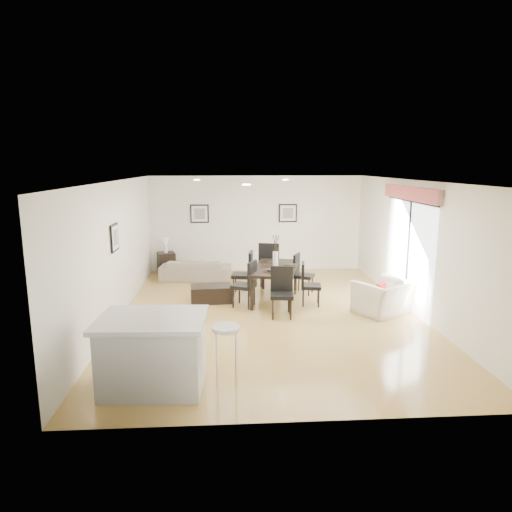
{
  "coord_description": "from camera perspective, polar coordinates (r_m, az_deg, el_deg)",
  "views": [
    {
      "loc": [
        -0.85,
        -8.89,
        3.01
      ],
      "look_at": [
        -0.24,
        0.4,
        1.14
      ],
      "focal_mm": 32.0,
      "sensor_mm": 36.0,
      "label": 1
    }
  ],
  "objects": [
    {
      "name": "ground",
      "position": [
        9.42,
        1.65,
        -7.25
      ],
      "size": [
        8.0,
        8.0,
        0.0
      ],
      "primitive_type": "plane",
      "color": "tan",
      "rests_on": "ground"
    },
    {
      "name": "wall_back",
      "position": [
        13.02,
        0.03,
        4.06
      ],
      "size": [
        6.0,
        0.04,
        2.7
      ],
      "primitive_type": "cube",
      "color": "white",
      "rests_on": "ground"
    },
    {
      "name": "wall_front",
      "position": [
        5.23,
        5.86,
        -7.19
      ],
      "size": [
        6.0,
        0.04,
        2.7
      ],
      "primitive_type": "cube",
      "color": "white",
      "rests_on": "ground"
    },
    {
      "name": "wall_left",
      "position": [
        9.29,
        -17.05,
        0.58
      ],
      "size": [
        0.04,
        8.0,
        2.7
      ],
      "primitive_type": "cube",
      "color": "white",
      "rests_on": "ground"
    },
    {
      "name": "wall_right",
      "position": [
        9.83,
        19.39,
        1.0
      ],
      "size": [
        0.04,
        8.0,
        2.7
      ],
      "primitive_type": "cube",
      "color": "white",
      "rests_on": "ground"
    },
    {
      "name": "ceiling",
      "position": [
        8.93,
        1.75,
        9.39
      ],
      "size": [
        6.0,
        8.0,
        0.02
      ],
      "primitive_type": "cube",
      "color": "white",
      "rests_on": "wall_back"
    },
    {
      "name": "sofa",
      "position": [
        12.21,
        -7.57,
        -1.69
      ],
      "size": [
        1.89,
        0.86,
        0.54
      ],
      "primitive_type": "imported",
      "rotation": [
        0.0,
        0.0,
        3.06
      ],
      "color": "gray",
      "rests_on": "ground"
    },
    {
      "name": "armchair",
      "position": [
        9.72,
        15.65,
        -5.0
      ],
      "size": [
        1.37,
        1.32,
        0.68
      ],
      "primitive_type": "imported",
      "rotation": [
        0.0,
        0.0,
        3.68
      ],
      "color": "#EEE4CD",
      "rests_on": "ground"
    },
    {
      "name": "dining_table",
      "position": [
        10.23,
        2.44,
        -1.78
      ],
      "size": [
        1.29,
        1.98,
        0.76
      ],
      "rotation": [
        0.0,
        0.0,
        -0.22
      ],
      "color": "black",
      "rests_on": "ground"
    },
    {
      "name": "dining_chair_wnear",
      "position": [
        9.73,
        -1.07,
        -3.19
      ],
      "size": [
        0.6,
        0.6,
        1.01
      ],
      "rotation": [
        0.0,
        0.0,
        -1.99
      ],
      "color": "black",
      "rests_on": "ground"
    },
    {
      "name": "dining_chair_wfar",
      "position": [
        10.63,
        -1.26,
        -1.86
      ],
      "size": [
        0.53,
        0.53,
        1.03
      ],
      "rotation": [
        0.0,
        0.0,
        -1.72
      ],
      "color": "black",
      "rests_on": "ground"
    },
    {
      "name": "dining_chair_enear",
      "position": [
        9.93,
        6.44,
        -3.2
      ],
      "size": [
        0.48,
        0.48,
        0.94
      ],
      "rotation": [
        0.0,
        0.0,
        1.41
      ],
      "color": "black",
      "rests_on": "ground"
    },
    {
      "name": "dining_chair_efar",
      "position": [
        10.82,
        5.6,
        -1.94
      ],
      "size": [
        0.56,
        0.56,
        0.94
      ],
      "rotation": [
        0.0,
        0.0,
        1.14
      ],
      "color": "black",
      "rests_on": "ground"
    },
    {
      "name": "dining_chair_head",
      "position": [
        9.17,
        3.24,
        -4.13
      ],
      "size": [
        0.49,
        0.49,
        1.0
      ],
      "rotation": [
        0.0,
        0.0,
        -0.1
      ],
      "color": "black",
      "rests_on": "ground"
    },
    {
      "name": "dining_chair_foot",
      "position": [
        11.32,
        1.7,
        -0.77
      ],
      "size": [
        0.62,
        0.62,
        1.12
      ],
      "rotation": [
        0.0,
        0.0,
        2.88
      ],
      "color": "black",
      "rests_on": "ground"
    },
    {
      "name": "vase",
      "position": [
        10.14,
        2.46,
        0.41
      ],
      "size": [
        0.79,
        1.29,
        0.73
      ],
      "color": "white",
      "rests_on": "dining_table"
    },
    {
      "name": "coffee_table",
      "position": [
        10.24,
        -5.59,
        -4.7
      ],
      "size": [
        0.95,
        0.62,
        0.36
      ],
      "primitive_type": "cube",
      "rotation": [
        0.0,
        0.0,
        0.09
      ],
      "color": "black",
      "rests_on": "ground"
    },
    {
      "name": "side_table",
      "position": [
        12.96,
        -11.13,
        -0.89
      ],
      "size": [
        0.56,
        0.56,
        0.61
      ],
      "primitive_type": "cube",
      "rotation": [
        0.0,
        0.0,
        0.28
      ],
      "color": "black",
      "rests_on": "ground"
    },
    {
      "name": "table_lamp",
      "position": [
        12.85,
        -11.22,
        1.59
      ],
      "size": [
        0.22,
        0.22,
        0.41
      ],
      "color": "white",
      "rests_on": "side_table"
    },
    {
      "name": "cushion",
      "position": [
        9.55,
        15.35,
        -4.1
      ],
      "size": [
        0.26,
        0.26,
        0.28
      ],
      "primitive_type": "cube",
      "rotation": [
        0.0,
        0.0,
        3.91
      ],
      "color": "#A91515",
      "rests_on": "armchair"
    },
    {
      "name": "kitchen_island",
      "position": [
        6.48,
        -12.73,
        -11.64
      ],
      "size": [
        1.49,
        1.17,
        1.0
      ],
      "rotation": [
        0.0,
        0.0,
        -0.05
      ],
      "color": "silver",
      "rests_on": "ground"
    },
    {
      "name": "bar_stool",
      "position": [
        6.31,
        -3.76,
        -9.8
      ],
      "size": [
        0.39,
        0.39,
        0.85
      ],
      "color": "silver",
      "rests_on": "ground"
    },
    {
      "name": "framed_print_back_left",
      "position": [
        12.95,
        -7.07,
        5.27
      ],
      "size": [
        0.52,
        0.04,
        0.52
      ],
      "color": "black",
      "rests_on": "wall_back"
    },
    {
      "name": "framed_print_back_right",
      "position": [
        13.05,
        4.0,
        5.37
      ],
      "size": [
        0.52,
        0.04,
        0.52
      ],
      "color": "black",
      "rests_on": "wall_back"
    },
    {
      "name": "framed_print_left_wall",
      "position": [
        9.05,
        -17.26,
        2.22
      ],
      "size": [
        0.04,
        0.52,
        0.52
      ],
      "rotation": [
        0.0,
        0.0,
        1.57
      ],
      "color": "black",
      "rests_on": "wall_left"
    },
    {
      "name": "sliding_door",
      "position": [
        10.04,
        18.61,
        3.08
      ],
      "size": [
        0.12,
        2.7,
        2.57
      ],
      "color": "white",
      "rests_on": "wall_right"
    }
  ]
}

